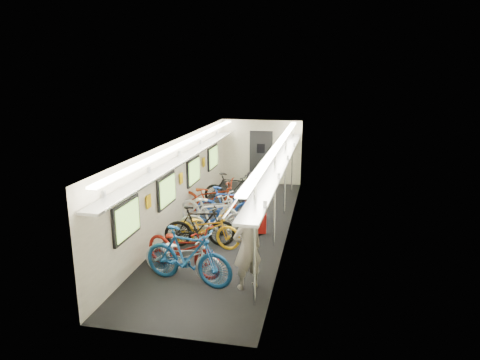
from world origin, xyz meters
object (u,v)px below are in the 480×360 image
at_px(bicycle_0, 183,256).
at_px(passenger_near, 247,248).
at_px(backpack, 260,223).
at_px(bicycle_1, 188,256).
at_px(passenger_mid, 251,202).

bearing_deg(bicycle_0, passenger_near, -82.63).
relative_size(passenger_near, backpack, 4.33).
xyz_separation_m(bicycle_1, passenger_mid, (0.73, 3.01, 0.24)).
xyz_separation_m(bicycle_0, bicycle_1, (0.17, -0.19, 0.10)).
relative_size(bicycle_0, backpack, 4.83).
height_order(passenger_near, backpack, passenger_near).
bearing_deg(bicycle_0, passenger_mid, -4.67).
bearing_deg(passenger_mid, backpack, 112.74).
distance_m(bicycle_1, backpack, 1.57).
bearing_deg(bicycle_1, backpack, -67.41).
relative_size(bicycle_1, passenger_mid, 1.18).
bearing_deg(bicycle_0, bicycle_1, -125.18).
relative_size(passenger_mid, backpack, 4.34).
relative_size(bicycle_0, passenger_mid, 1.11).
height_order(passenger_near, passenger_mid, passenger_mid).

